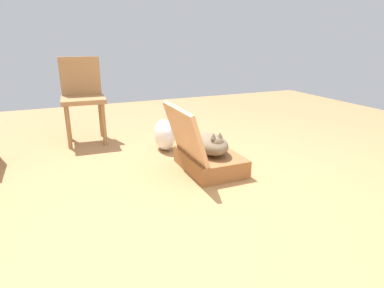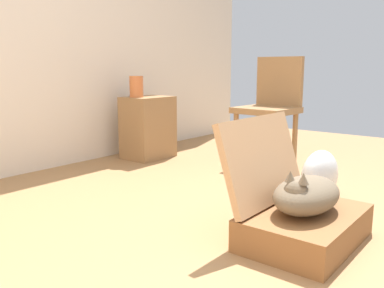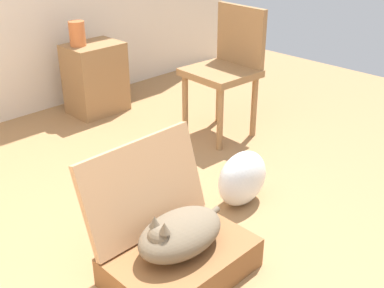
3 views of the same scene
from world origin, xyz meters
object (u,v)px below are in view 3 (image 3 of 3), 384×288
chair (227,65)px  side_table (96,78)px  plastic_bag_white (242,178)px  vase_tall (77,34)px  cat (179,234)px  suitcase_base (181,262)px

chair → side_table: bearing=-153.6°
plastic_bag_white → chair: bearing=47.0°
vase_tall → side_table: bearing=-14.3°
cat → side_table: (0.91, 1.96, 0.04)m
suitcase_base → side_table: 2.17m
suitcase_base → vase_tall: bearing=68.2°
cat → vase_tall: (0.80, 1.99, 0.43)m
cat → chair: size_ratio=0.56×
vase_tall → chair: (0.56, -1.07, -0.15)m
suitcase_base → side_table: size_ratio=1.14×
cat → side_table: side_table is taller
cat → plastic_bag_white: size_ratio=1.49×
suitcase_base → plastic_bag_white: size_ratio=1.88×
suitcase_base → side_table: side_table is taller
plastic_bag_white → side_table: (0.23, 1.76, 0.13)m
suitcase_base → cat: size_ratio=1.27×
suitcase_base → vase_tall: vase_tall is taller
vase_tall → suitcase_base: bearing=-111.8°
cat → chair: 1.67m
suitcase_base → vase_tall: size_ratio=3.43×
plastic_bag_white → vase_tall: bearing=86.3°
cat → vase_tall: size_ratio=2.71×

